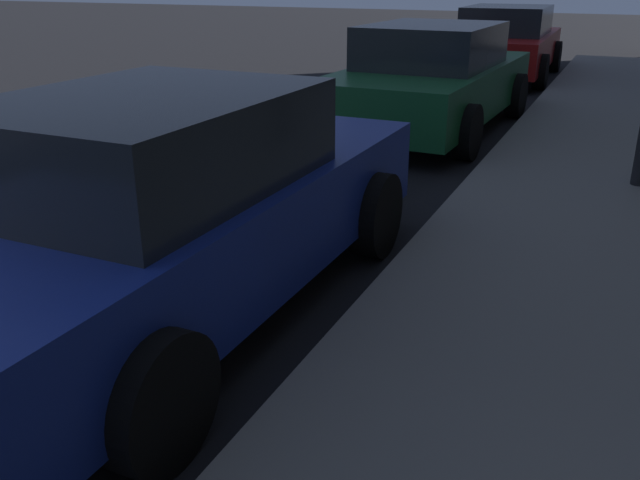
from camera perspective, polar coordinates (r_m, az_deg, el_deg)
car_blue at (r=4.36m, az=-12.49°, el=2.73°), size 1.97×4.36×1.43m
car_green at (r=9.70m, az=9.33°, el=13.19°), size 2.14×4.57×1.43m
car_red at (r=15.13m, az=15.29°, el=15.69°), size 2.10×4.41×1.43m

